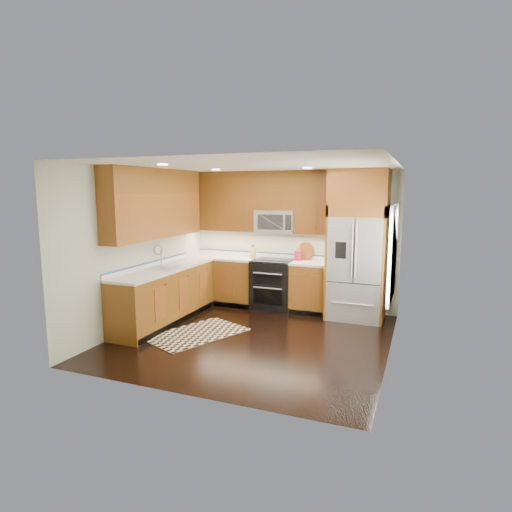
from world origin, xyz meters
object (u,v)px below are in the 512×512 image
at_px(refrigerator, 357,245).
at_px(knife_block, 253,253).
at_px(rug, 197,334).
at_px(range, 273,284).
at_px(utensil_crock, 298,253).

distance_m(refrigerator, knife_block, 2.02).
relative_size(rug, knife_block, 5.75).
distance_m(range, knife_block, 0.74).
distance_m(knife_block, utensil_crock, 0.89).
height_order(refrigerator, utensil_crock, refrigerator).
height_order(range, utensil_crock, utensil_crock).
bearing_deg(range, refrigerator, -1.40).
bearing_deg(range, rug, -109.26).
bearing_deg(refrigerator, range, 178.60).
distance_m(range, utensil_crock, 0.76).
bearing_deg(utensil_crock, range, -163.66).
distance_m(rug, knife_block, 2.18).
relative_size(knife_block, utensil_crock, 0.68).
height_order(refrigerator, rug, refrigerator).
bearing_deg(rug, range, 94.55).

